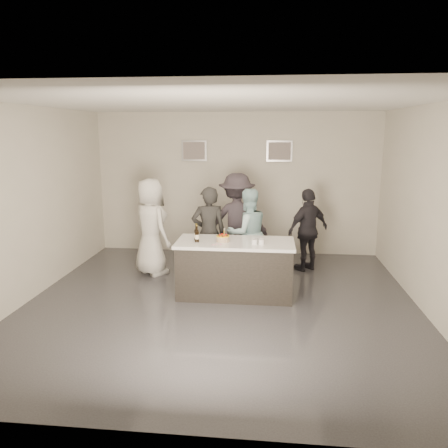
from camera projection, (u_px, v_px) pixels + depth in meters
The scene contains 19 objects.
floor at pixel (221, 303), 6.74m from camera, with size 6.00×6.00×0.00m, color #3D3D42.
ceiling at pixel (220, 103), 6.11m from camera, with size 6.00×6.00×0.00m, color white.
wall_back at pixel (236, 184), 9.34m from camera, with size 6.00×0.04×3.00m, color beige.
wall_front at pixel (178, 272), 3.51m from camera, with size 6.00×0.04×3.00m, color beige.
wall_left at pixel (28, 204), 6.74m from camera, with size 0.04×6.00×3.00m, color beige.
wall_right at pixel (433, 212), 6.12m from camera, with size 0.04×6.00×3.00m, color beige.
picture_left at pixel (194, 151), 9.26m from camera, with size 0.54×0.04×0.44m, color #B2B2B7.
picture_right at pixel (279, 151), 9.08m from camera, with size 0.54×0.04×0.44m, color #B2B2B7.
bar_counter at pixel (235, 268), 7.00m from camera, with size 1.86×0.86×0.90m, color white.
cake at pixel (223, 239), 6.89m from camera, with size 0.21×0.21×0.08m, color yellow.
beer_bottle_a at pixel (196, 232), 6.94m from camera, with size 0.07×0.07×0.26m, color black.
beer_bottle_b at pixel (197, 234), 6.83m from camera, with size 0.07×0.07×0.26m, color black.
tumbler_cluster at pixel (258, 241), 6.77m from camera, with size 0.19×0.19×0.08m, color #C77212.
candles at pixel (214, 244), 6.69m from camera, with size 0.24×0.08×0.01m, color pink.
person_main_black at pixel (209, 233), 7.72m from camera, with size 0.61×0.40×1.67m, color #242424.
person_main_blue at pixel (247, 233), 7.87m from camera, with size 0.78×0.61×1.61m, color #B6E6EE.
person_guest_left at pixel (151, 227), 7.99m from camera, with size 0.87×0.57×1.78m, color silver.
person_guest_right at pixel (308, 230), 8.23m from camera, with size 0.92×0.38×1.57m, color #27252C.
person_guest_back at pixel (237, 221), 8.35m from camera, with size 1.19×0.68×1.84m, color #363038.
Camera 1 is at (0.72, -6.29, 2.61)m, focal length 35.00 mm.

